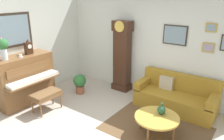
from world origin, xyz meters
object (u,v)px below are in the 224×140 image
Objects in this scene: piano at (25,79)px; flower_vase at (3,47)px; teacup at (21,56)px; coffee_table at (157,118)px; mantel_clock at (28,47)px; potted_plant at (80,83)px; couch at (176,97)px; green_jug at (161,110)px; piano_bench at (46,95)px; grandfather_clock at (122,58)px.

flower_vase is at bearing -89.67° from piano.
teacup is (0.07, 0.36, -0.29)m from flower_vase.
mantel_clock reaches higher than coffee_table.
coffee_table is at bearing 17.88° from flower_vase.
flower_vase reaches higher than potted_plant.
potted_plant is (-2.52, -0.75, 0.01)m from couch.
piano is 1.46m from potted_plant.
flower_vase is 3.77m from green_jug.
coffee_table is 3.50m from teacup.
piano_bench is at bearing 6.18° from teacup.
piano is 0.83m from piano_bench.
grandfather_clock reaches higher than green_jug.
green_jug is (0.12, -1.14, 0.20)m from couch.
piano reaches higher than potted_plant.
grandfather_clock is at bearing 174.05° from couch.
mantel_clock is 1.58× the size of green_jug.
piano is at bearing -126.30° from grandfather_clock.
potted_plant is (-0.81, -0.93, -0.64)m from grandfather_clock.
coffee_table is (3.38, 0.67, -0.24)m from piano.
flower_vase is at bearing -90.04° from mantel_clock.
piano is 3.50m from green_jug.
mantel_clock reaches higher than green_jug.
piano is 1.64× the size of coffee_table.
potted_plant reaches higher than piano_bench.
teacup is at bearing 79.82° from flower_vase.
flower_vase reaches higher than teacup.
teacup reaches higher than coffee_table.
piano_bench is at bearing -163.04° from green_jug.
mantel_clock is at bearing -127.39° from potted_plant.
green_jug is (0.02, 0.15, 0.12)m from coffee_table.
coffee_table is (1.81, -1.47, -0.57)m from grandfather_clock.
flower_vase is (-1.57, -2.56, 0.61)m from grandfather_clock.
couch is at bearing 27.86° from mantel_clock.
potted_plant is at bearing 52.61° from mantel_clock.
mantel_clock is (-1.56, -1.91, 0.46)m from grandfather_clock.
mantel_clock reaches higher than potted_plant.
teacup reaches higher than green_jug.
piano_bench is 2.32m from grandfather_clock.
grandfather_clock reaches higher than coffee_table.
potted_plant is (-0.04, 1.19, -0.08)m from piano_bench.
grandfather_clock is 2.68m from teacup.
coffee_table is at bearing -97.86° from green_jug.
piano_bench is 0.80× the size of coffee_table.
piano_bench is at bearing -14.31° from mantel_clock.
flower_vase is (-0.80, -0.44, 1.17)m from piano_bench.
piano reaches higher than piano_bench.
potted_plant is (0.69, 1.27, -0.96)m from teacup.
grandfather_clock is 5.34× the size of mantel_clock.
flower_vase is at bearing -160.02° from green_jug.
grandfather_clock is 3.62× the size of potted_plant.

